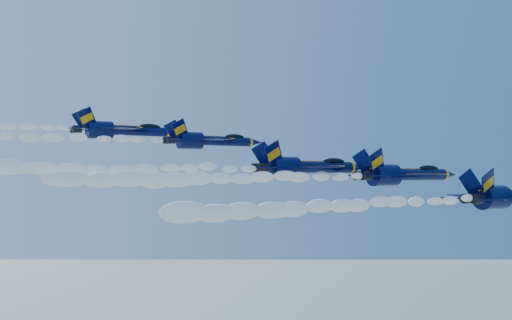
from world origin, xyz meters
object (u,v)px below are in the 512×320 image
jet_fourth (210,140)px  jet_lead (511,196)px  jet_second (404,174)px  jet_third (306,167)px  jet_fifth (122,130)px

jet_fourth → jet_lead: bearing=-45.5°
jet_lead → jet_second: size_ratio=1.02×
jet_third → jet_fifth: bearing=128.3°
jet_fourth → jet_fifth: 13.78m
jet_fourth → jet_fifth: size_ratio=0.93×
jet_fourth → jet_second: bearing=-39.9°
jet_fifth → jet_fourth: bearing=-45.2°
jet_fourth → jet_fifth: bearing=134.8°
jet_lead → jet_fifth: bearing=134.6°
jet_lead → jet_fourth: (-28.01, 28.52, 7.54)m
jet_lead → jet_fourth: jet_fourth is taller
jet_lead → jet_fourth: bearing=134.5°
jet_second → jet_fourth: 27.47m
jet_lead → jet_third: (-20.17, 16.13, 3.71)m
jet_lead → jet_fifth: size_ratio=1.14×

